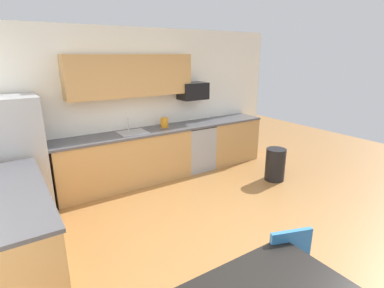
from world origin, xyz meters
name	(u,v)px	position (x,y,z in m)	size (l,w,h in m)	color
ground_plane	(235,237)	(0.00, 0.00, 0.00)	(12.00, 12.00, 0.00)	#9E6B38
wall_back	(144,104)	(0.00, 2.65, 1.35)	(5.80, 0.10, 2.70)	white
cabinet_run_back	(125,161)	(-0.56, 2.30, 0.45)	(2.39, 0.60, 0.90)	tan
cabinet_run_back_right	(229,140)	(1.82, 2.30, 0.45)	(1.16, 0.60, 0.90)	tan
cabinet_run_left	(19,234)	(-2.30, 0.80, 0.45)	(0.60, 2.00, 0.90)	tan
countertop_back	(153,131)	(0.00, 2.30, 0.92)	(4.80, 0.64, 0.04)	#4C4C51
countertop_left	(12,193)	(-2.30, 0.80, 0.92)	(0.64, 2.00, 0.04)	#4C4C51
upper_cabinets_back	(131,76)	(-0.30, 2.43, 1.90)	(2.20, 0.34, 0.70)	tan
refrigerator	(16,157)	(-2.18, 2.22, 0.86)	(0.76, 0.70, 1.71)	#9EA0A5
oven_range	(196,147)	(0.94, 2.30, 0.46)	(0.60, 0.60, 0.91)	#999BA0
microwave	(193,91)	(0.94, 2.40, 1.56)	(0.54, 0.36, 0.32)	black
sink_basin	(133,136)	(-0.39, 2.30, 0.88)	(0.48, 0.40, 0.14)	#A5A8AD
sink_faucet	(128,125)	(-0.39, 2.48, 1.04)	(0.02, 0.02, 0.24)	#B2B5BA
chair_near_table	(295,274)	(-0.43, -1.22, 0.50)	(0.51, 0.51, 0.85)	#2D72B7
trash_bin	(275,164)	(1.83, 1.00, 0.30)	(0.36, 0.36, 0.60)	black
kettle	(164,123)	(0.27, 2.35, 1.02)	(0.14, 0.14, 0.20)	orange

